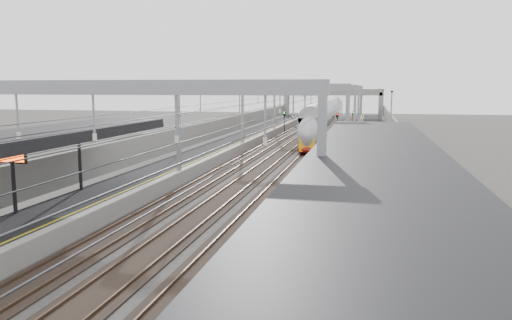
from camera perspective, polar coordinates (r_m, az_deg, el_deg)
The scene contains 13 objects.
platform_left at distance 60.93m, azimuth -2.39°, elevation 1.88°, with size 4.00×120.00×1.00m, color black.
platform_right at distance 58.89m, azimuth 12.83°, elevation 1.45°, with size 4.00×120.00×1.00m, color black.
tracks at distance 59.44m, azimuth 5.08°, elevation 1.25°, with size 11.40×140.00×0.20m.
overhead_line at distance 65.56m, azimuth 5.92°, elevation 7.24°, with size 13.00×140.00×6.60m.
canopy_right at distance 16.63m, azimuth 13.73°, elevation 0.24°, with size 4.40×30.00×4.24m.
overbridge at distance 113.76m, azimuth 8.79°, elevation 7.22°, with size 22.00×2.20×6.90m.
wall_left at distance 61.72m, azimuth -5.27°, elevation 2.96°, with size 0.30×120.00×3.20m, color slate.
wall_right at distance 58.88m, azimuth 15.98°, elevation 2.41°, with size 0.30×120.00×3.20m, color slate.
train at distance 75.44m, azimuth 7.89°, elevation 4.25°, with size 2.67×48.57×4.22m.
bench at distance 26.80m, azimuth 11.57°, elevation -4.22°, with size 1.13×2.02×1.01m.
signal_green at distance 79.59m, azimuth 3.27°, elevation 4.77°, with size 0.32×0.32×3.48m.
signal_red_near at distance 77.25m, azimuth 9.28°, elevation 4.57°, with size 0.32×0.32×3.48m.
signal_red_far at distance 82.77m, azimuth 11.03°, elevation 4.77°, with size 0.32×0.32×3.48m.
Camera 1 is at (7.66, -13.48, 7.37)m, focal length 35.00 mm.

